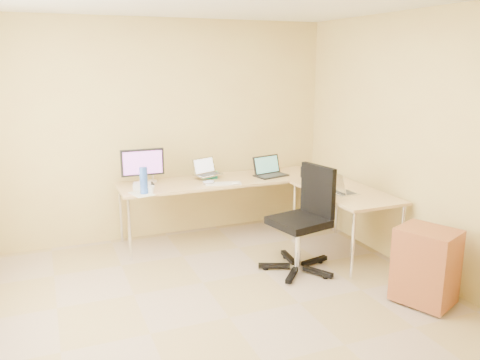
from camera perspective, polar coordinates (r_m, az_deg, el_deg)
name	(u,v)px	position (r m, az deg, el deg)	size (l,w,h in m)	color
floor	(229,317)	(4.29, -1.29, -15.75)	(4.50, 4.50, 0.00)	tan
wall_back	(161,131)	(5.95, -9.18, 5.71)	(4.50, 4.50, 0.00)	tan
wall_front	(446,287)	(1.99, 22.88, -11.48)	(4.50, 4.50, 0.00)	tan
wall_right	(436,150)	(4.96, 21.95, 3.31)	(4.50, 4.50, 0.00)	tan
desk_main	(230,208)	(5.98, -1.17, -3.25)	(2.65, 0.70, 0.73)	tan
desk_return	(344,222)	(5.57, 12.04, -4.85)	(0.70, 1.30, 0.73)	tan
monitor	(143,167)	(5.67, -11.30, 1.52)	(0.49, 0.16, 0.42)	black
book_stack	(210,175)	(6.00, -3.53, 0.60)	(0.19, 0.26, 0.04)	#21886F
laptop_center	(208,167)	(5.87, -3.76, 1.53)	(0.32, 0.24, 0.20)	beige
laptop_black	(271,166)	(6.01, 3.66, 1.61)	(0.39, 0.29, 0.25)	black
keyboard	(223,184)	(5.62, -1.98, -0.42)	(0.41, 0.11, 0.02)	silver
mouse	(236,183)	(5.60, -0.49, -0.38)	(0.09, 0.06, 0.03)	white
mug	(151,189)	(5.32, -10.39, -1.10)	(0.09, 0.09, 0.08)	white
cd_stack	(209,183)	(5.63, -3.66, -0.34)	(0.13, 0.13, 0.03)	silver
water_bottle	(144,181)	(5.28, -11.18, -0.07)	(0.08, 0.08, 0.29)	#2B50A8
papers	(141,194)	(5.32, -11.43, -1.59)	(0.19, 0.28, 0.01)	silver
white_box	(142,186)	(5.52, -11.37, -0.68)	(0.19, 0.14, 0.07)	silver
desk_fan	(152,170)	(5.80, -10.20, 1.12)	(0.22, 0.22, 0.28)	white
black_cup	(304,172)	(6.00, 7.43, 0.94)	(0.08, 0.08, 0.13)	black
laptop_return	(345,185)	(5.32, 12.20, -0.57)	(0.23, 0.29, 0.19)	silver
office_chair	(298,224)	(5.01, 6.84, -5.15)	(0.66, 0.66, 1.09)	black
cabinet	(426,266)	(4.66, 20.87, -9.32)	(0.39, 0.48, 0.67)	brown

